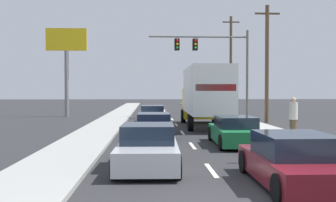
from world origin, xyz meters
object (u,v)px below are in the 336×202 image
Objects in this scene: car_white at (153,115)px; car_navy at (154,126)px; car_silver at (148,148)px; roadside_billboard at (66,55)px; utility_pole_far at (231,63)px; box_truck at (205,93)px; car_maroon at (295,162)px; car_green at (235,132)px; pedestrian_near_corner at (293,118)px; utility_pole_mid at (267,62)px; traffic_signal_mast at (208,53)px.

car_white is 8.30m from car_navy.
car_silver is 24.58m from roadside_billboard.
utility_pole_far is (8.45, 21.41, 4.69)m from car_navy.
car_silver is at bearing -105.81° from box_truck.
car_maroon is at bearing -66.61° from roadside_billboard.
car_navy is 1.05× the size of car_green.
box_truck is at bearing 112.86° from pedestrian_near_corner.
box_truck is 15.38m from roadside_billboard.
car_silver is 8.58m from pedestrian_near_corner.
traffic_signal_mast is at bearing 128.63° from utility_pole_mid.
pedestrian_near_corner is at bearing 69.59° from car_maroon.
roadside_billboard is (-10.96, 25.34, 4.90)m from car_maroon.
utility_pole_mid reaches higher than car_green.
traffic_signal_mast reaches higher than box_truck.
box_truck is at bearing -146.67° from utility_pole_mid.
roadside_billboard reaches higher than traffic_signal_mast.
pedestrian_near_corner is at bearing -19.94° from car_navy.
box_truck is 1.07× the size of traffic_signal_mast.
car_silver is 4.35m from car_maroon.
box_truck is at bearing -43.45° from roadside_billboard.
utility_pole_far is at bearing 78.48° from car_green.
car_green is at bearing -162.78° from pedestrian_near_corner.
car_white is 16.10m from car_silver.
car_silver is at bearing -128.67° from car_green.
utility_pole_mid is at bearing 79.33° from pedestrian_near_corner.
traffic_signal_mast is at bearing 76.52° from car_silver.
pedestrian_near_corner is at bearing -51.44° from roadside_billboard.
car_maroon is 0.53× the size of roadside_billboard.
car_maroon is 0.41× the size of utility_pole_far.
car_maroon is at bearing -71.71° from car_navy.
car_silver is at bearing -103.48° from traffic_signal_mast.
pedestrian_near_corner is at bearing 39.97° from car_silver.
box_truck is at bearing -99.63° from traffic_signal_mast.
utility_pole_far is (8.45, 13.11, 4.67)m from car_white.
car_white is 1.07× the size of car_silver.
car_green is 2.20× the size of pedestrian_near_corner.
utility_pole_mid is (8.52, 15.87, 3.79)m from car_silver.
car_silver is at bearing -72.27° from roadside_billboard.
car_maroon reaches higher than car_white.
traffic_signal_mast is at bearing 42.90° from car_white.
car_white is 11.98m from car_green.
car_maroon is at bearing -79.67° from car_white.
utility_pole_far reaches higher than car_maroon.
car_maroon is 28.04m from roadside_billboard.
traffic_signal_mast is at bearing 86.82° from car_maroon.
box_truck is (3.31, 4.82, 1.59)m from car_navy.
car_green is at bearing -42.76° from car_navy.
traffic_signal_mast is 4.42× the size of pedestrian_near_corner.
car_green is 7.01m from car_maroon.
utility_pole_far reaches higher than car_navy.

